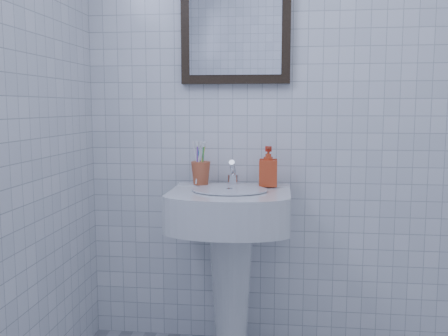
# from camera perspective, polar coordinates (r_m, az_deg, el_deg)

# --- Properties ---
(wall_back) EXTENTS (2.20, 0.02, 2.50)m
(wall_back) POSITION_cam_1_polar(r_m,az_deg,el_deg) (2.35, 11.22, 9.70)
(wall_back) COLOR white
(wall_back) RESTS_ON ground
(washbasin) EXTENTS (0.51, 0.38, 0.79)m
(washbasin) POSITION_cam_1_polar(r_m,az_deg,el_deg) (2.22, 0.77, -8.82)
(washbasin) COLOR white
(washbasin) RESTS_ON ground
(faucet) EXTENTS (0.05, 0.11, 0.12)m
(faucet) POSITION_cam_1_polar(r_m,az_deg,el_deg) (2.25, 1.02, -0.79)
(faucet) COLOR silver
(faucet) RESTS_ON washbasin
(toothbrush_cup) EXTENTS (0.11, 0.11, 0.10)m
(toothbrush_cup) POSITION_cam_1_polar(r_m,az_deg,el_deg) (2.27, -2.67, -0.58)
(toothbrush_cup) COLOR #B45230
(toothbrush_cup) RESTS_ON washbasin
(soap_dispenser) EXTENTS (0.08, 0.08, 0.18)m
(soap_dispenser) POSITION_cam_1_polar(r_m,az_deg,el_deg) (2.23, 5.08, 0.19)
(soap_dispenser) COLOR red
(soap_dispenser) RESTS_ON washbasin
(wall_mirror) EXTENTS (0.50, 0.04, 0.62)m
(wall_mirror) POSITION_cam_1_polar(r_m,az_deg,el_deg) (2.37, 1.32, 17.12)
(wall_mirror) COLOR black
(wall_mirror) RESTS_ON wall_back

